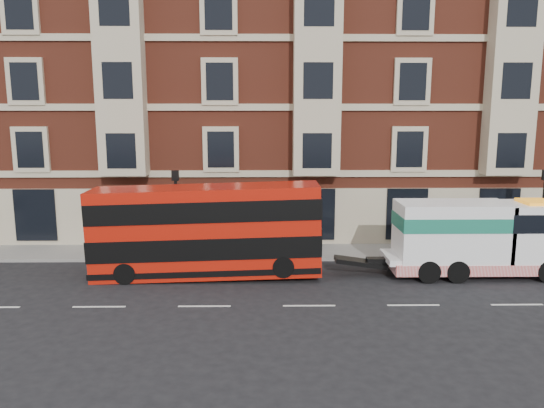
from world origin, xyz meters
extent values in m
plane|color=black|center=(0.00, 0.00, 0.00)|extent=(120.00, 120.00, 0.00)
cube|color=slate|center=(0.00, 7.50, 0.07)|extent=(90.00, 3.00, 0.15)
cube|color=maroon|center=(0.50, 15.00, 9.00)|extent=(45.00, 12.00, 18.00)
cylinder|color=black|center=(-6.00, 6.20, 2.15)|extent=(0.14, 0.14, 4.00)
cube|color=black|center=(-6.00, 6.20, 4.25)|extent=(0.35, 0.15, 0.50)
cylinder|color=black|center=(12.00, 6.20, 2.15)|extent=(0.14, 0.14, 4.00)
cube|color=#BB170A|center=(-4.29, 3.68, 2.10)|extent=(10.01, 2.23, 3.93)
cube|color=black|center=(-4.29, 3.68, 1.52)|extent=(10.05, 2.29, 0.94)
cube|color=black|center=(-4.29, 3.68, 3.13)|extent=(10.05, 2.29, 0.89)
cylinder|color=black|center=(-7.69, 2.67, 0.46)|extent=(0.93, 0.29, 0.93)
cylinder|color=black|center=(-7.69, 4.69, 0.46)|extent=(0.93, 0.29, 0.93)
cylinder|color=black|center=(-0.90, 2.67, 0.73)|extent=(0.93, 0.29, 0.93)
cylinder|color=black|center=(-0.90, 4.69, 0.73)|extent=(0.93, 0.29, 0.93)
cube|color=white|center=(7.71, 3.68, 0.85)|extent=(8.04, 2.06, 0.27)
cube|color=white|center=(10.30, 3.68, 2.01)|extent=(2.86, 2.23, 2.59)
cube|color=white|center=(6.63, 3.68, 2.06)|extent=(4.83, 2.23, 2.59)
cube|color=#197158|center=(6.63, 3.68, 2.50)|extent=(4.87, 2.27, 0.63)
cube|color=red|center=(7.53, 3.68, 0.54)|extent=(7.15, 2.29, 0.49)
cylinder|color=black|center=(10.57, 4.69, 0.49)|extent=(0.98, 0.31, 0.98)
cylinder|color=black|center=(6.63, 2.67, 0.49)|extent=(0.98, 0.36, 0.98)
cylinder|color=black|center=(6.63, 4.69, 0.49)|extent=(0.98, 0.36, 0.98)
cylinder|color=black|center=(5.38, 2.67, 0.49)|extent=(0.98, 0.36, 0.98)
cylinder|color=black|center=(5.38, 4.69, 0.49)|extent=(0.98, 0.36, 0.98)
imported|color=black|center=(-7.21, 6.58, 0.99)|extent=(0.62, 0.42, 1.69)
camera|label=1|loc=(-1.69, -19.20, 7.42)|focal=35.00mm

